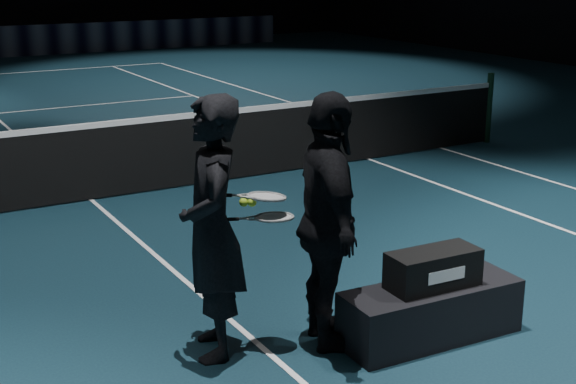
% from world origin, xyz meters
% --- Properties ---
extents(floor, '(36.00, 36.00, 0.00)m').
position_xyz_m(floor, '(0.00, 0.00, 0.00)').
color(floor, black).
rests_on(floor, ground).
extents(court_lines, '(10.98, 23.78, 0.01)m').
position_xyz_m(court_lines, '(0.00, 0.00, 0.00)').
color(court_lines, white).
rests_on(court_lines, floor).
extents(net_post_right, '(0.10, 0.10, 1.10)m').
position_xyz_m(net_post_right, '(6.40, 0.00, 0.55)').
color(net_post_right, black).
rests_on(net_post_right, floor).
extents(net_mesh, '(12.80, 0.02, 0.86)m').
position_xyz_m(net_mesh, '(0.00, 0.00, 0.45)').
color(net_mesh, black).
rests_on(net_mesh, floor).
extents(net_tape, '(12.80, 0.03, 0.07)m').
position_xyz_m(net_tape, '(0.00, 0.00, 0.92)').
color(net_tape, white).
rests_on(net_tape, net_mesh).
extents(player_bench, '(1.45, 0.54, 0.43)m').
position_xyz_m(player_bench, '(1.21, -4.90, 0.21)').
color(player_bench, black).
rests_on(player_bench, floor).
extents(racket_bag, '(0.73, 0.34, 0.29)m').
position_xyz_m(racket_bag, '(1.21, -4.90, 0.57)').
color(racket_bag, black).
rests_on(racket_bag, player_bench).
extents(bag_signature, '(0.33, 0.02, 0.10)m').
position_xyz_m(bag_signature, '(1.21, -5.06, 0.57)').
color(bag_signature, white).
rests_on(bag_signature, racket_bag).
extents(player_a, '(0.67, 0.82, 1.94)m').
position_xyz_m(player_a, '(-0.33, -4.28, 0.97)').
color(player_a, black).
rests_on(player_a, floor).
extents(player_b, '(0.80, 1.22, 1.94)m').
position_xyz_m(player_b, '(0.47, -4.59, 0.97)').
color(player_b, black).
rests_on(player_b, floor).
extents(racket_lower, '(0.71, 0.45, 0.03)m').
position_xyz_m(racket_lower, '(0.09, -4.44, 1.03)').
color(racket_lower, black).
rests_on(racket_lower, player_a).
extents(racket_upper, '(0.71, 0.41, 0.10)m').
position_xyz_m(racket_upper, '(0.06, -4.39, 1.18)').
color(racket_upper, black).
rests_on(racket_upper, player_b).
extents(tennis_balls, '(0.12, 0.10, 0.12)m').
position_xyz_m(tennis_balls, '(-0.09, -4.37, 1.17)').
color(tennis_balls, '#B1D62D').
rests_on(tennis_balls, racket_upper).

